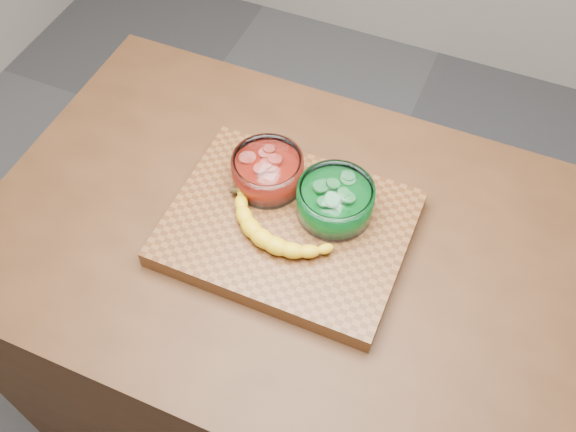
% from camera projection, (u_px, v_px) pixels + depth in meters
% --- Properties ---
extents(ground, '(3.50, 3.50, 0.00)m').
position_uv_depth(ground, '(288.00, 398.00, 1.98)').
color(ground, '#505054').
rests_on(ground, ground).
extents(counter, '(1.20, 0.80, 0.90)m').
position_uv_depth(counter, '(288.00, 334.00, 1.61)').
color(counter, '#482915').
rests_on(counter, ground).
extents(cutting_board, '(0.45, 0.35, 0.04)m').
position_uv_depth(cutting_board, '(288.00, 228.00, 1.23)').
color(cutting_board, brown).
rests_on(cutting_board, counter).
extents(bowl_red, '(0.14, 0.14, 0.07)m').
position_uv_depth(bowl_red, '(268.00, 171.00, 1.25)').
color(bowl_red, white).
rests_on(bowl_red, cutting_board).
extents(bowl_green, '(0.15, 0.15, 0.07)m').
position_uv_depth(bowl_green, '(335.00, 201.00, 1.20)').
color(bowl_green, white).
rests_on(bowl_green, cutting_board).
extents(banana, '(0.25, 0.15, 0.04)m').
position_uv_depth(banana, '(279.00, 225.00, 1.19)').
color(banana, yellow).
rests_on(banana, cutting_board).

